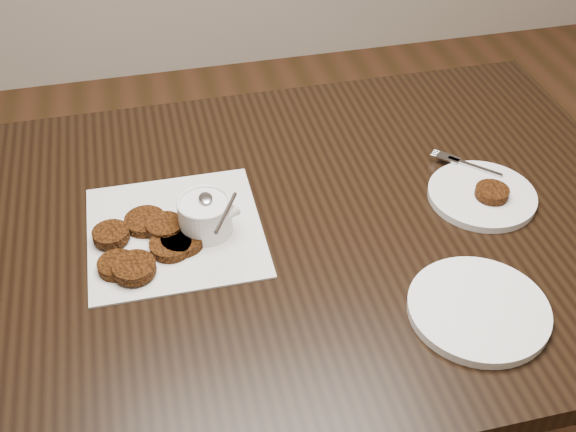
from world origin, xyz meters
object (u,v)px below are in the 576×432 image
(sauce_ramekin, at_px, (204,201))
(plate_empty, at_px, (478,309))
(table, at_px, (271,362))
(plate_with_patty, at_px, (483,192))
(napkin, at_px, (175,231))

(sauce_ramekin, xyz_separation_m, plate_empty, (0.38, -0.28, -0.06))
(table, xyz_separation_m, plate_with_patty, (0.40, -0.01, 0.39))
(plate_empty, bearing_deg, sauce_ramekin, 143.08)
(sauce_ramekin, xyz_separation_m, plate_with_patty, (0.51, -0.03, -0.05))
(sauce_ramekin, height_order, plate_empty, sauce_ramekin)
(plate_with_patty, bearing_deg, napkin, 176.10)
(table, bearing_deg, plate_with_patty, -1.17)
(table, distance_m, napkin, 0.41)
(table, height_order, sauce_ramekin, sauce_ramekin)
(plate_with_patty, bearing_deg, sauce_ramekin, 176.80)
(table, xyz_separation_m, sauce_ramekin, (-0.10, 0.02, 0.44))
(table, xyz_separation_m, plate_empty, (0.28, -0.26, 0.38))
(napkin, bearing_deg, table, -10.76)
(sauce_ramekin, bearing_deg, napkin, 169.59)
(table, bearing_deg, sauce_ramekin, 169.06)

